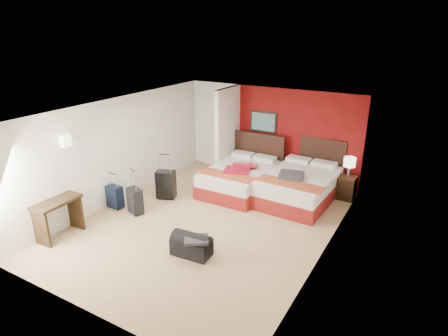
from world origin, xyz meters
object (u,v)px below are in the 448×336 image
Objects in this scene: bed_left at (239,179)px; red_suitcase_open at (241,168)px; nightstand at (347,188)px; desk at (58,218)px; suitcase_black at (166,185)px; table_lamp at (349,167)px; bed_right at (299,187)px; suitcase_navy at (115,198)px; suitcase_charcoal at (135,202)px; duffel_bag at (192,246)px.

bed_left is 2.53× the size of red_suitcase_open.
nightstand is 0.59× the size of desk.
red_suitcase_open is at bearing 20.06° from suitcase_black.
table_lamp is (2.41, 1.00, 0.14)m from red_suitcase_open.
desk reaches higher than red_suitcase_open.
red_suitcase_open is at bearing -45.01° from bed_left.
bed_right is 1.21m from nightstand.
bed_right is 4.24× the size of suitcase_navy.
suitcase_black is at bearing -150.01° from nightstand.
suitcase_charcoal is at bearing -141.03° from table_lamp.
bed_left is at bearing -169.36° from bed_right.
nightstand is 5.10m from suitcase_charcoal.
desk is at bearing -129.26° from bed_right.
bed_right is 3.25m from suitcase_black.
bed_right is 3.86× the size of nightstand.
nightstand is 1.14× the size of table_lamp.
table_lamp reaches higher than duffel_bag.
suitcase_navy is (-0.59, -0.03, -0.03)m from suitcase_charcoal.
bed_right is 1.30m from table_lamp.
suitcase_charcoal is (-2.97, -2.53, -0.04)m from bed_right.
desk is (-3.61, -4.07, 0.07)m from bed_right.
red_suitcase_open reaches higher than duffel_bag.
suitcase_charcoal is 1.66m from desk.
desk is (-2.70, -0.77, 0.22)m from duffel_bag.
suitcase_navy is 0.54× the size of desk.
bed_left is 2.73m from suitcase_charcoal.
table_lamp is at bearing 0.00° from nightstand.
suitcase_black is 1.00m from suitcase_charcoal.
nightstand is at bearing 43.49° from desk.
bed_right is 3.42m from duffel_bag.
suitcase_navy is at bearing -131.15° from bed_left.
table_lamp is at bearing 9.95° from suitcase_black.
bed_left is 0.39m from red_suitcase_open.
table_lamp reaches higher than bed_right.
red_suitcase_open is at bearing 50.68° from suitcase_navy.
table_lamp is 6.62m from desk.
suitcase_charcoal is (-3.97, -3.21, 0.00)m from nightstand.
suitcase_charcoal is at bearing -137.25° from bed_right.
suitcase_black is at bearing -135.81° from bed_left.
table_lamp is 0.87× the size of suitcase_charcoal.
suitcase_black reaches higher than nightstand.
bed_left is at bearing 97.46° from duffel_bag.
nightstand is 0.83× the size of suitcase_black.
nightstand is (1.00, 0.68, -0.05)m from bed_right.
red_suitcase_open is 1.44× the size of suitcase_charcoal.
suitcase_black is 0.71× the size of desk.
red_suitcase_open is 1.65× the size of table_lamp.
nightstand is 1.10× the size of suitcase_navy.
table_lamp is at bearing 19.68° from bed_left.
desk is (-0.74, -2.53, 0.06)m from suitcase_black.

